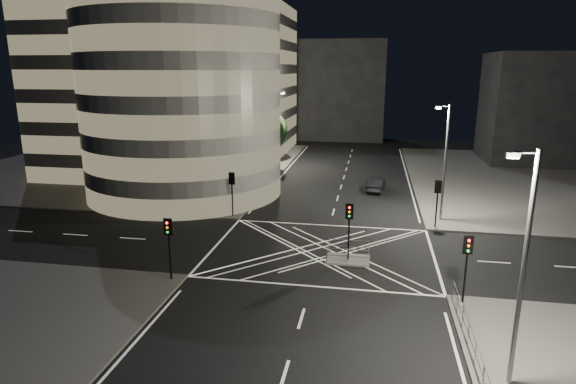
% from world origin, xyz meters
% --- Properties ---
extents(ground, '(120.00, 120.00, 0.00)m').
position_xyz_m(ground, '(0.00, 0.00, 0.00)').
color(ground, black).
rests_on(ground, ground).
extents(sidewalk_far_left, '(42.00, 42.00, 0.15)m').
position_xyz_m(sidewalk_far_left, '(-29.00, 27.00, 0.07)').
color(sidewalk_far_left, '#595653').
rests_on(sidewalk_far_left, ground).
extents(central_island, '(3.00, 2.00, 0.15)m').
position_xyz_m(central_island, '(2.00, -1.50, 0.07)').
color(central_island, slate).
rests_on(central_island, ground).
extents(office_tower_curved, '(30.00, 29.00, 27.20)m').
position_xyz_m(office_tower_curved, '(-20.74, 18.74, 12.65)').
color(office_tower_curved, gray).
rests_on(office_tower_curved, sidewalk_far_left).
extents(office_block_rear, '(24.00, 16.00, 22.00)m').
position_xyz_m(office_block_rear, '(-22.00, 42.00, 11.15)').
color(office_block_rear, gray).
rests_on(office_block_rear, sidewalk_far_left).
extents(building_right_far, '(14.00, 12.00, 15.00)m').
position_xyz_m(building_right_far, '(26.00, 40.00, 7.65)').
color(building_right_far, black).
rests_on(building_right_far, sidewalk_far_right).
extents(building_far_end, '(18.00, 8.00, 18.00)m').
position_xyz_m(building_far_end, '(-4.00, 58.00, 9.00)').
color(building_far_end, black).
rests_on(building_far_end, ground).
extents(tree_a, '(4.16, 4.16, 6.51)m').
position_xyz_m(tree_a, '(-10.50, 9.00, 4.25)').
color(tree_a, black).
rests_on(tree_a, sidewalk_far_left).
extents(tree_b, '(4.48, 4.48, 7.53)m').
position_xyz_m(tree_b, '(-10.50, 15.00, 5.09)').
color(tree_b, black).
rests_on(tree_b, sidewalk_far_left).
extents(tree_c, '(4.67, 4.67, 7.41)m').
position_xyz_m(tree_c, '(-10.50, 21.00, 4.87)').
color(tree_c, black).
rests_on(tree_c, sidewalk_far_left).
extents(tree_d, '(5.24, 5.24, 7.86)m').
position_xyz_m(tree_d, '(-10.50, 27.00, 4.99)').
color(tree_d, black).
rests_on(tree_d, sidewalk_far_left).
extents(tree_e, '(3.87, 3.87, 6.77)m').
position_xyz_m(tree_e, '(-10.50, 33.00, 4.68)').
color(tree_e, black).
rests_on(tree_e, sidewalk_far_left).
extents(traffic_signal_fl, '(0.55, 0.22, 4.00)m').
position_xyz_m(traffic_signal_fl, '(-8.80, 6.80, 2.91)').
color(traffic_signal_fl, black).
rests_on(traffic_signal_fl, sidewalk_far_left).
extents(traffic_signal_nl, '(0.55, 0.22, 4.00)m').
position_xyz_m(traffic_signal_nl, '(-8.80, -6.80, 2.91)').
color(traffic_signal_nl, black).
rests_on(traffic_signal_nl, sidewalk_near_left).
extents(traffic_signal_fr, '(0.55, 0.22, 4.00)m').
position_xyz_m(traffic_signal_fr, '(8.80, 6.80, 2.91)').
color(traffic_signal_fr, black).
rests_on(traffic_signal_fr, sidewalk_far_right).
extents(traffic_signal_nr, '(0.55, 0.22, 4.00)m').
position_xyz_m(traffic_signal_nr, '(8.80, -6.80, 2.91)').
color(traffic_signal_nr, black).
rests_on(traffic_signal_nr, sidewalk_near_right).
extents(traffic_signal_island, '(0.55, 0.22, 4.00)m').
position_xyz_m(traffic_signal_island, '(2.00, -1.50, 2.91)').
color(traffic_signal_island, black).
rests_on(traffic_signal_island, central_island).
extents(street_lamp_left_near, '(1.25, 0.25, 10.00)m').
position_xyz_m(street_lamp_left_near, '(-9.44, 12.00, 5.54)').
color(street_lamp_left_near, slate).
rests_on(street_lamp_left_near, sidewalk_far_left).
extents(street_lamp_left_far, '(1.25, 0.25, 10.00)m').
position_xyz_m(street_lamp_left_far, '(-9.44, 30.00, 5.54)').
color(street_lamp_left_far, slate).
rests_on(street_lamp_left_far, sidewalk_far_left).
extents(street_lamp_right_far, '(1.25, 0.25, 10.00)m').
position_xyz_m(street_lamp_right_far, '(9.44, 9.00, 5.54)').
color(street_lamp_right_far, slate).
rests_on(street_lamp_right_far, sidewalk_far_right).
extents(street_lamp_right_near, '(1.25, 0.25, 10.00)m').
position_xyz_m(street_lamp_right_near, '(9.44, -14.00, 5.54)').
color(street_lamp_right_near, slate).
rests_on(street_lamp_right_near, sidewalk_near_right).
extents(railing_near_right, '(0.06, 11.70, 1.10)m').
position_xyz_m(railing_near_right, '(8.30, -12.15, 0.70)').
color(railing_near_right, slate).
rests_on(railing_near_right, sidewalk_near_right).
extents(railing_island_south, '(2.80, 0.06, 1.10)m').
position_xyz_m(railing_island_south, '(2.00, -2.40, 0.70)').
color(railing_island_south, slate).
rests_on(railing_island_south, central_island).
extents(railing_island_north, '(2.80, 0.06, 1.10)m').
position_xyz_m(railing_island_north, '(2.00, -0.60, 0.70)').
color(railing_island_north, slate).
rests_on(railing_island_north, central_island).
extents(sedan, '(2.17, 4.69, 1.49)m').
position_xyz_m(sedan, '(3.87, 18.76, 0.75)').
color(sedan, black).
rests_on(sedan, ground).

